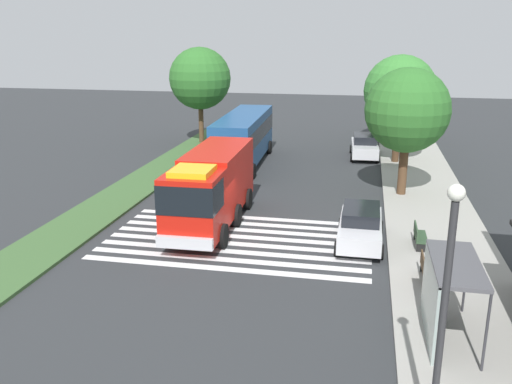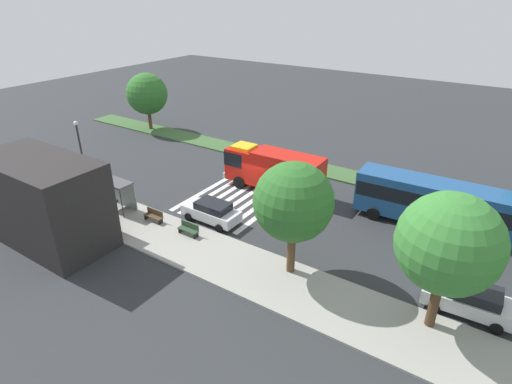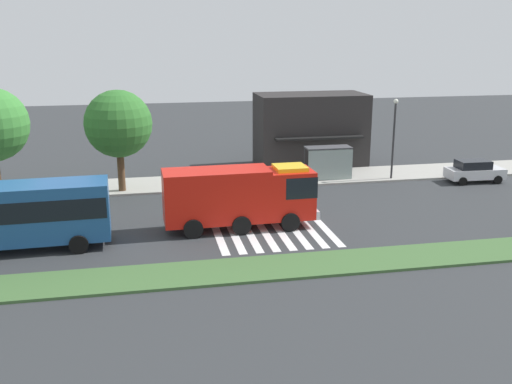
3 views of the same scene
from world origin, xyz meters
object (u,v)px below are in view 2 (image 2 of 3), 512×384
(parked_car_mid, at_px, (212,211))
(sidewalk_tree_west, at_px, (449,244))
(bench_west_of_shelter, at_px, (189,229))
(transit_bus, at_px, (433,201))
(bus_stop_shelter, at_px, (116,187))
(bench_near_shelter, at_px, (154,215))
(street_lamp, at_px, (81,150))
(sidewalk_tree_center, at_px, (293,202))
(parked_car_east, at_px, (65,161))
(parked_car_west, at_px, (470,299))
(median_tree_west, at_px, (147,94))
(fire_truck, at_px, (271,168))

(parked_car_mid, distance_m, sidewalk_tree_west, 17.01)
(bench_west_of_shelter, bearing_deg, sidewalk_tree_west, -178.86)
(transit_bus, distance_m, bus_stop_shelter, 24.00)
(transit_bus, distance_m, bench_near_shelter, 20.58)
(parked_car_mid, relative_size, street_lamp, 0.74)
(bus_stop_shelter, distance_m, sidewalk_tree_center, 15.84)
(transit_bus, distance_m, bench_west_of_shelter, 17.74)
(parked_car_east, relative_size, bus_stop_shelter, 1.25)
(parked_car_west, distance_m, median_tree_west, 41.01)
(bench_near_shelter, bearing_deg, sidewalk_tree_west, -179.06)
(parked_car_east, bearing_deg, parked_car_west, -177.87)
(bus_stop_shelter, distance_m, street_lamp, 5.23)
(parked_car_west, bearing_deg, transit_bus, -67.68)
(parked_car_mid, bearing_deg, median_tree_west, -32.56)
(parked_car_west, xyz_separation_m, median_tree_west, (38.55, -13.53, 3.58))
(fire_truck, height_order, parked_car_east, fire_truck)
(parked_car_mid, height_order, parked_car_east, parked_car_east)
(fire_truck, distance_m, median_tree_west, 22.67)
(transit_bus, relative_size, street_lamp, 1.80)
(transit_bus, bearing_deg, sidewalk_tree_west, -78.93)
(street_lamp, bearing_deg, sidewalk_tree_center, 178.88)
(fire_truck, distance_m, parked_car_mid, 7.27)
(transit_bus, relative_size, bus_stop_shelter, 3.15)
(parked_car_west, bearing_deg, parked_car_east, -2.76)
(fire_truck, height_order, bench_west_of_shelter, fire_truck)
(fire_truck, xyz_separation_m, bus_stop_shelter, (8.37, 9.62, -0.15))
(bench_west_of_shelter, relative_size, street_lamp, 0.26)
(fire_truck, bearing_deg, sidewalk_tree_west, 147.99)
(parked_car_mid, height_order, sidewalk_tree_center, sidewalk_tree_center)
(transit_bus, bearing_deg, parked_car_east, -167.41)
(parked_car_west, xyz_separation_m, bus_stop_shelter, (25.31, 2.51, 1.00))
(bus_stop_shelter, height_order, sidewalk_tree_center, sidewalk_tree_center)
(parked_car_east, bearing_deg, bench_near_shelter, 172.43)
(bus_stop_shelter, bearing_deg, bench_west_of_shelter, 179.82)
(bench_near_shelter, bearing_deg, sidewalk_tree_center, -178.38)
(median_tree_west, bearing_deg, transit_bus, 171.56)
(bus_stop_shelter, distance_m, sidewalk_tree_west, 24.07)
(parked_car_west, height_order, sidewalk_tree_center, sidewalk_tree_center)
(fire_truck, xyz_separation_m, median_tree_west, (21.61, -6.41, 2.43))
(bench_west_of_shelter, bearing_deg, bus_stop_shelter, -0.18)
(parked_car_mid, xyz_separation_m, transit_bus, (-13.85, -8.39, 1.25))
(bench_near_shelter, xyz_separation_m, bench_west_of_shelter, (-3.48, 0.00, 0.00))
(parked_car_west, xyz_separation_m, parked_car_east, (36.09, 0.01, -0.02))
(bench_west_of_shelter, height_order, sidewalk_tree_west, sidewalk_tree_west)
(bus_stop_shelter, relative_size, bench_near_shelter, 2.19)
(bench_west_of_shelter, bearing_deg, parked_car_east, -7.87)
(fire_truck, bearing_deg, transit_bus, -175.39)
(bus_stop_shelter, bearing_deg, parked_car_mid, -161.62)
(parked_car_east, bearing_deg, sidewalk_tree_west, 178.49)
(parked_car_west, relative_size, bench_near_shelter, 2.92)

